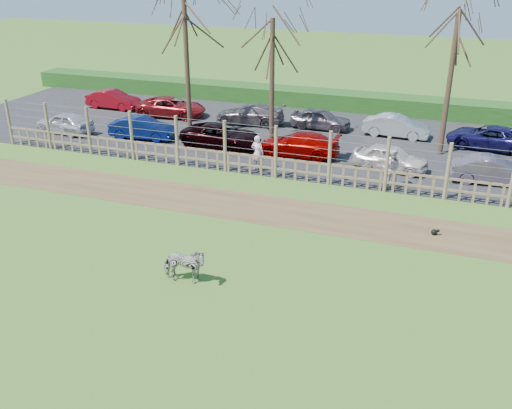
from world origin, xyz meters
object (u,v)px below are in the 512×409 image
(car_5, at_px, (492,170))
(tree_left, at_px, (185,34))
(tree_right, at_px, (454,51))
(car_2, at_px, (221,136))
(car_10, at_px, (321,119))
(zebra, at_px, (184,266))
(crow, at_px, (435,232))
(car_8, at_px, (171,107))
(visitor_b, at_px, (391,169))
(car_9, at_px, (250,114))
(car_4, at_px, (391,158))
(car_3, at_px, (299,144))
(tree_mid, at_px, (272,50))
(car_7, at_px, (113,99))
(car_12, at_px, (489,137))
(visitor_a, at_px, (257,153))
(car_1, at_px, (142,128))
(car_11, at_px, (397,126))
(car_0, at_px, (64,123))

(car_5, bearing_deg, tree_left, 77.70)
(tree_right, bearing_deg, tree_left, -173.66)
(car_2, distance_m, car_10, 6.52)
(zebra, distance_m, crow, 9.48)
(car_8, bearing_deg, visitor_b, -123.39)
(zebra, distance_m, car_9, 18.14)
(crow, bearing_deg, tree_right, 92.01)
(car_4, bearing_deg, car_3, 91.52)
(tree_mid, bearing_deg, car_4, -21.66)
(car_7, distance_m, car_9, 9.79)
(zebra, relative_size, visitor_b, 0.85)
(zebra, bearing_deg, tree_left, 17.38)
(car_3, height_order, car_4, same)
(car_5, bearing_deg, car_12, -4.80)
(tree_mid, xyz_separation_m, visitor_a, (0.92, -4.95, -3.96))
(visitor_a, bearing_deg, car_9, -60.31)
(visitor_a, distance_m, car_5, 10.67)
(car_1, bearing_deg, tree_mid, -76.97)
(zebra, bearing_deg, car_4, -28.52)
(tree_right, bearing_deg, car_7, 173.51)
(car_5, distance_m, car_9, 14.58)
(car_2, bearing_deg, car_8, 52.82)
(tree_mid, xyz_separation_m, car_8, (-7.41, 2.38, -4.23))
(tree_mid, xyz_separation_m, car_3, (2.19, -2.20, -4.23))
(tree_mid, height_order, car_4, tree_mid)
(car_7, distance_m, car_12, 23.29)
(visitor_b, bearing_deg, tree_right, -111.00)
(tree_left, relative_size, car_11, 2.16)
(car_2, relative_size, car_4, 1.23)
(car_2, distance_m, car_5, 13.51)
(car_8, bearing_deg, zebra, -158.25)
(car_9, bearing_deg, visitor_a, 17.92)
(car_5, bearing_deg, visitor_b, 110.30)
(zebra, bearing_deg, tree_mid, 0.29)
(tree_mid, height_order, car_9, tree_mid)
(tree_left, bearing_deg, zebra, -65.07)
(car_3, bearing_deg, tree_left, -100.40)
(car_5, bearing_deg, zebra, 137.37)
(visitor_a, distance_m, car_11, 9.52)
(car_3, xyz_separation_m, car_9, (-4.36, 4.66, 0.00))
(tree_right, height_order, visitor_b, tree_right)
(zebra, bearing_deg, car_0, 40.33)
(visitor_a, relative_size, visitor_b, 1.00)
(tree_left, height_order, car_5, tree_left)
(car_4, bearing_deg, tree_right, -25.63)
(tree_left, height_order, visitor_b, tree_left)
(crow, height_order, car_3, car_3)
(car_2, bearing_deg, car_3, -87.54)
(zebra, height_order, crow, zebra)
(car_10, bearing_deg, zebra, -177.63)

